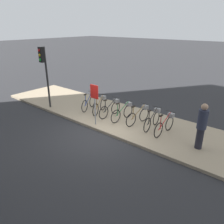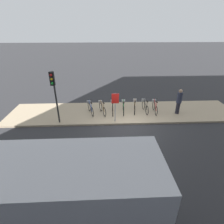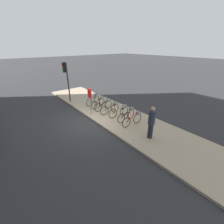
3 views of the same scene
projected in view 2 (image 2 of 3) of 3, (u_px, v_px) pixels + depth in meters
ground_plane at (126, 125)px, 10.82m from camera, size 120.00×120.00×0.00m
sidewalk at (123, 112)px, 12.29m from camera, size 15.70×3.33×0.12m
parked_bicycle_0 at (90, 107)px, 11.87m from camera, size 0.60×1.45×0.93m
parked_bicycle_1 at (102, 107)px, 11.88m from camera, size 0.59×1.46×0.93m
parked_bicycle_2 at (113, 107)px, 11.92m from camera, size 0.46×1.51×0.93m
parked_bicycle_3 at (123, 107)px, 11.96m from camera, size 0.46×1.51×0.93m
parked_bicycle_4 at (135, 106)px, 12.10m from camera, size 0.46×1.50×0.93m
parked_bicycle_5 at (145, 106)px, 12.13m from camera, size 0.46×1.51×0.93m
parked_bicycle_6 at (155, 106)px, 12.04m from camera, size 0.46×1.51×0.93m
truck at (53, 200)px, 4.40m from camera, size 5.86×1.91×2.78m
pedestrian at (179, 101)px, 11.60m from camera, size 0.34×0.34×1.73m
traffic_light at (54, 87)px, 9.79m from camera, size 0.24×0.40×3.19m
sign_post at (115, 103)px, 10.44m from camera, size 0.44×0.07×1.84m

